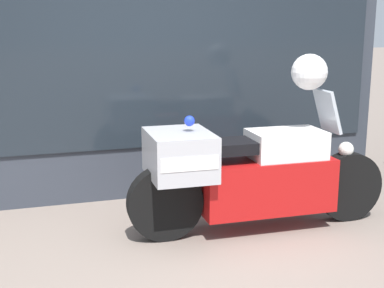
% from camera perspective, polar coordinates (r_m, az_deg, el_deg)
% --- Properties ---
extents(ground_plane, '(60.00, 60.00, 0.00)m').
position_cam_1_polar(ground_plane, '(4.13, 0.35, -13.28)').
color(ground_plane, gray).
extents(window_display, '(4.00, 0.30, 1.93)m').
position_cam_1_polar(window_display, '(5.93, -1.75, -0.36)').
color(window_display, slate).
rests_on(window_display, ground).
extents(paramedic_motorcycle, '(2.40, 0.67, 1.24)m').
position_cam_1_polar(paramedic_motorcycle, '(4.70, 5.76, -3.02)').
color(paramedic_motorcycle, black).
rests_on(paramedic_motorcycle, ground).
extents(white_helmet, '(0.31, 0.31, 0.31)m').
position_cam_1_polar(white_helmet, '(4.78, 12.41, 7.51)').
color(white_helmet, white).
rests_on(white_helmet, paramedic_motorcycle).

